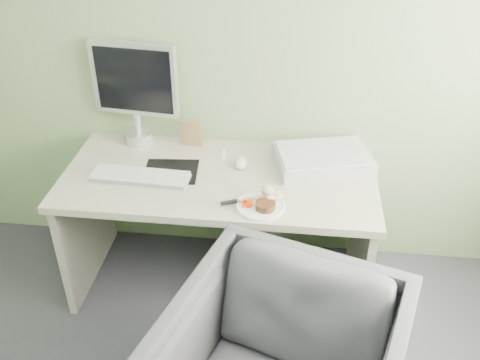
# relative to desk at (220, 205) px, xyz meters

# --- Properties ---
(wall_back) EXTENTS (3.50, 0.00, 3.50)m
(wall_back) POSITION_rel_desk_xyz_m (0.00, 0.38, 0.80)
(wall_back) COLOR gray
(wall_back) RESTS_ON floor
(desk) EXTENTS (1.60, 0.75, 0.73)m
(desk) POSITION_rel_desk_xyz_m (0.00, 0.00, 0.00)
(desk) COLOR #BDB69F
(desk) RESTS_ON floor
(plate) EXTENTS (0.23, 0.23, 0.01)m
(plate) POSITION_rel_desk_xyz_m (0.23, -0.25, 0.19)
(plate) COLOR white
(plate) RESTS_ON desk
(steak) EXTENTS (0.10, 0.10, 0.03)m
(steak) POSITION_rel_desk_xyz_m (0.26, -0.27, 0.21)
(steak) COLOR black
(steak) RESTS_ON plate
(potato_pile) EXTENTS (0.13, 0.11, 0.06)m
(potato_pile) POSITION_rel_desk_xyz_m (0.27, -0.19, 0.22)
(potato_pile) COLOR tan
(potato_pile) RESTS_ON plate
(carrot_heap) EXTENTS (0.05, 0.05, 0.03)m
(carrot_heap) POSITION_rel_desk_xyz_m (0.18, -0.26, 0.21)
(carrot_heap) COLOR #FF3205
(carrot_heap) RESTS_ON plate
(steak_knife) EXTENTS (0.19, 0.10, 0.01)m
(steak_knife) POSITION_rel_desk_xyz_m (0.12, -0.25, 0.21)
(steak_knife) COLOR silver
(steak_knife) RESTS_ON plate
(mousepad) EXTENTS (0.29, 0.26, 0.00)m
(mousepad) POSITION_rel_desk_xyz_m (-0.25, 0.01, 0.18)
(mousepad) COLOR black
(mousepad) RESTS_ON desk
(keyboard) EXTENTS (0.50, 0.17, 0.02)m
(keyboard) POSITION_rel_desk_xyz_m (-0.39, -0.08, 0.20)
(keyboard) COLOR white
(keyboard) RESTS_ON desk
(computer_mouse) EXTENTS (0.07, 0.12, 0.04)m
(computer_mouse) POSITION_rel_desk_xyz_m (0.10, 0.10, 0.20)
(computer_mouse) COLOR white
(computer_mouse) RESTS_ON desk
(photo_frame) EXTENTS (0.12, 0.02, 0.15)m
(photo_frame) POSITION_rel_desk_xyz_m (-0.20, 0.29, 0.26)
(photo_frame) COLOR #936A44
(photo_frame) RESTS_ON desk
(eyedrop_bottle) EXTENTS (0.02, 0.02, 0.07)m
(eyedrop_bottle) POSITION_rel_desk_xyz_m (-0.00, 0.17, 0.21)
(eyedrop_bottle) COLOR white
(eyedrop_bottle) RESTS_ON desk
(scanner) EXTENTS (0.55, 0.43, 0.07)m
(scanner) POSITION_rel_desk_xyz_m (0.53, 0.16, 0.22)
(scanner) COLOR #B3B6BB
(scanner) RESTS_ON desk
(monitor) EXTENTS (0.48, 0.15, 0.57)m
(monitor) POSITION_rel_desk_xyz_m (-0.50, 0.32, 0.50)
(monitor) COLOR silver
(monitor) RESTS_ON desk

